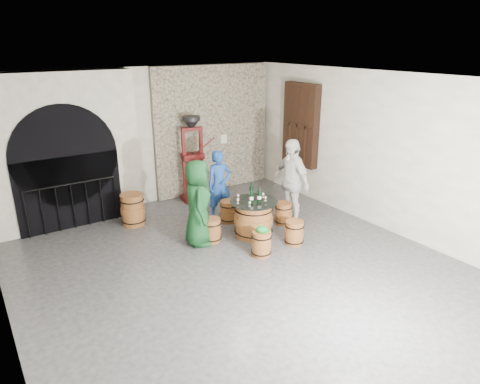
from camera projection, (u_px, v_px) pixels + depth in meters
ground at (241, 271)px, 7.37m from camera, size 8.00×8.00×0.00m
wall_back at (145, 138)px, 9.96m from camera, size 8.00×0.00×8.00m
wall_right at (383, 153)px, 8.67m from camera, size 0.00×8.00×8.00m
ceiling at (241, 80)px, 6.29m from camera, size 8.00×8.00×0.00m
stone_facing_panel at (213, 130)px, 10.85m from camera, size 3.20×0.12×3.18m
arched_opening at (62, 152)px, 8.76m from camera, size 3.10×0.60×3.19m
shuttered_window at (301, 125)px, 10.41m from camera, size 0.23×1.10×2.00m
barrel_table at (254, 219)px, 8.59m from camera, size 0.95×0.95×0.74m
barrel_stool_left at (212, 230)px, 8.38m from camera, size 0.38×0.38×0.48m
barrel_stool_far at (228, 211)px, 9.29m from camera, size 0.38×0.38×0.48m
barrel_stool_right at (283, 213)px, 9.18m from camera, size 0.38×0.38×0.48m
barrel_stool_near_right at (294, 233)px, 8.27m from camera, size 0.38×0.38×0.48m
barrel_stool_near_left at (261, 244)px, 7.82m from camera, size 0.38×0.38×0.48m
green_cap at (262, 229)px, 7.73m from camera, size 0.25×0.20×0.11m
person_green at (198, 203)px, 8.10m from camera, size 0.83×0.97×1.68m
person_blue at (219, 185)px, 9.35m from camera, size 0.60×0.44×1.53m
person_white at (291, 181)px, 9.07m from camera, size 0.49×1.10×1.84m
wine_bottle_left at (251, 197)px, 8.35m from camera, size 0.08×0.08×0.32m
wine_bottle_center at (259, 196)px, 8.39m from camera, size 0.08×0.08×0.32m
wine_bottle_right at (251, 192)px, 8.62m from camera, size 0.08×0.08×0.32m
tasting_glass_a at (250, 204)px, 8.21m from camera, size 0.05×0.05×0.10m
tasting_glass_b at (263, 195)px, 8.66m from camera, size 0.05×0.05×0.10m
tasting_glass_c at (238, 197)px, 8.59m from camera, size 0.05×0.05×0.10m
tasting_glass_d at (259, 195)px, 8.70m from camera, size 0.05×0.05×0.10m
tasting_glass_e at (265, 199)px, 8.48m from camera, size 0.05×0.05×0.10m
tasting_glass_f at (238, 201)px, 8.35m from camera, size 0.05×0.05×0.10m
side_barrel at (133, 210)px, 9.11m from camera, size 0.52×0.52×0.69m
corking_press at (193, 152)px, 10.24m from camera, size 0.87×0.54×2.08m
control_box at (223, 139)px, 11.01m from camera, size 0.18×0.10×0.22m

